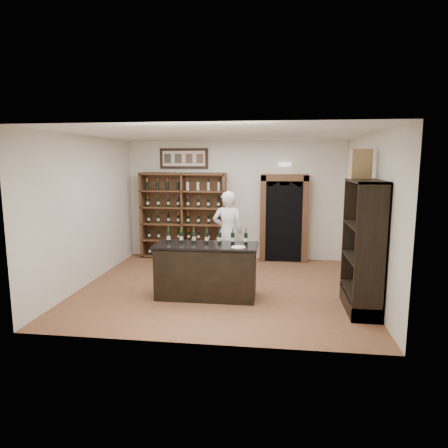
% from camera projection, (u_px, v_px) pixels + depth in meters
% --- Properties ---
extents(floor, '(5.50, 5.50, 0.00)m').
position_uv_depth(floor, '(221.00, 287.00, 7.97)').
color(floor, brown).
rests_on(floor, ground).
extents(ceiling, '(5.50, 5.50, 0.00)m').
position_uv_depth(ceiling, '(221.00, 134.00, 7.50)').
color(ceiling, white).
rests_on(ceiling, wall_back).
extents(wall_back, '(5.50, 0.04, 3.00)m').
position_uv_depth(wall_back, '(235.00, 200.00, 10.18)').
color(wall_back, silver).
rests_on(wall_back, ground).
extents(wall_left, '(0.04, 5.00, 3.00)m').
position_uv_depth(wall_left, '(87.00, 211.00, 8.09)').
color(wall_left, silver).
rests_on(wall_left, ground).
extents(wall_right, '(0.04, 5.00, 3.00)m').
position_uv_depth(wall_right, '(368.00, 216.00, 7.38)').
color(wall_right, silver).
rests_on(wall_right, ground).
extents(wine_shelf, '(2.20, 0.38, 2.20)m').
position_uv_depth(wine_shelf, '(184.00, 216.00, 10.25)').
color(wine_shelf, '#56301D').
rests_on(wine_shelf, ground).
extents(framed_picture, '(1.25, 0.04, 0.52)m').
position_uv_depth(framed_picture, '(184.00, 159.00, 10.15)').
color(framed_picture, black).
rests_on(framed_picture, wall_back).
extents(arched_doorway, '(1.17, 0.35, 2.17)m').
position_uv_depth(arched_doorway, '(284.00, 216.00, 9.91)').
color(arched_doorway, black).
rests_on(arched_doorway, ground).
extents(emergency_light, '(0.30, 0.10, 0.10)m').
position_uv_depth(emergency_light, '(285.00, 165.00, 9.80)').
color(emergency_light, white).
rests_on(emergency_light, wall_back).
extents(tasting_counter, '(1.88, 0.78, 1.00)m').
position_uv_depth(tasting_counter, '(206.00, 271.00, 7.33)').
color(tasting_counter, black).
rests_on(tasting_counter, ground).
extents(counter_bottle_0, '(0.07, 0.07, 0.30)m').
position_uv_depth(counter_bottle_0, '(169.00, 237.00, 7.40)').
color(counter_bottle_0, black).
rests_on(counter_bottle_0, tasting_counter).
extents(counter_bottle_1, '(0.07, 0.07, 0.30)m').
position_uv_depth(counter_bottle_1, '(181.00, 237.00, 7.37)').
color(counter_bottle_1, black).
rests_on(counter_bottle_1, tasting_counter).
extents(counter_bottle_2, '(0.07, 0.07, 0.30)m').
position_uv_depth(counter_bottle_2, '(194.00, 237.00, 7.34)').
color(counter_bottle_2, black).
rests_on(counter_bottle_2, tasting_counter).
extents(counter_bottle_3, '(0.07, 0.07, 0.30)m').
position_uv_depth(counter_bottle_3, '(207.00, 238.00, 7.31)').
color(counter_bottle_3, black).
rests_on(counter_bottle_3, tasting_counter).
extents(counter_bottle_4, '(0.07, 0.07, 0.30)m').
position_uv_depth(counter_bottle_4, '(220.00, 238.00, 7.28)').
color(counter_bottle_4, black).
rests_on(counter_bottle_4, tasting_counter).
extents(counter_bottle_5, '(0.07, 0.07, 0.30)m').
position_uv_depth(counter_bottle_5, '(233.00, 238.00, 7.25)').
color(counter_bottle_5, black).
rests_on(counter_bottle_5, tasting_counter).
extents(counter_bottle_6, '(0.07, 0.07, 0.30)m').
position_uv_depth(counter_bottle_6, '(246.00, 239.00, 7.22)').
color(counter_bottle_6, black).
rests_on(counter_bottle_6, tasting_counter).
extents(side_cabinet, '(0.48, 1.20, 2.20)m').
position_uv_depth(side_cabinet, '(364.00, 267.00, 6.65)').
color(side_cabinet, black).
rests_on(side_cabinet, ground).
extents(shopkeeper, '(0.70, 0.49, 1.85)m').
position_uv_depth(shopkeeper, '(228.00, 232.00, 8.92)').
color(shopkeeper, white).
rests_on(shopkeeper, ground).
extents(plate, '(0.25, 0.25, 0.02)m').
position_uv_depth(plate, '(238.00, 247.00, 6.97)').
color(plate, beige).
rests_on(plate, tasting_counter).
extents(wine_crate, '(0.38, 0.21, 0.51)m').
position_uv_depth(wine_crate, '(361.00, 164.00, 6.78)').
color(wine_crate, tan).
rests_on(wine_crate, side_cabinet).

